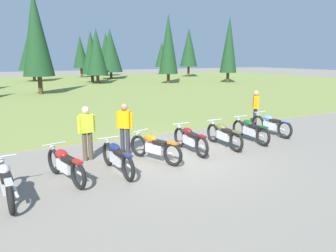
{
  "coord_description": "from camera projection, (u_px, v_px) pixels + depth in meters",
  "views": [
    {
      "loc": [
        -4.72,
        -8.26,
        3.09
      ],
      "look_at": [
        0.0,
        0.6,
        0.9
      ],
      "focal_mm": 33.64,
      "sensor_mm": 36.0,
      "label": 1
    }
  ],
  "objects": [
    {
      "name": "motorcycle_british_green",
      "position": [
        250.0,
        130.0,
        11.76
      ],
      "size": [
        0.62,
        2.1,
        0.88
      ],
      "color": "black",
      "rests_on": "ground"
    },
    {
      "name": "motorcycle_silver",
      "position": [
        6.0,
        182.0,
        6.84
      ],
      "size": [
        0.62,
        2.1,
        0.88
      ],
      "color": "black",
      "rests_on": "ground"
    },
    {
      "name": "forest_treeline",
      "position": [
        92.0,
        49.0,
        39.51
      ],
      "size": [
        43.6,
        29.64,
        8.46
      ],
      "color": "#47331E",
      "rests_on": "ground"
    },
    {
      "name": "rider_with_back_turned",
      "position": [
        256.0,
        107.0,
        13.97
      ],
      "size": [
        0.39,
        0.46,
        1.67
      ],
      "color": "#2D2D38",
      "rests_on": "ground"
    },
    {
      "name": "motorcycle_sky_blue",
      "position": [
        271.0,
        124.0,
        12.76
      ],
      "size": [
        0.62,
        2.1,
        0.88
      ],
      "color": "black",
      "rests_on": "ground"
    },
    {
      "name": "rider_near_row_end",
      "position": [
        125.0,
        126.0,
        10.07
      ],
      "size": [
        0.44,
        0.4,
        1.67
      ],
      "color": "#2D2D38",
      "rests_on": "ground"
    },
    {
      "name": "motorcycle_olive",
      "position": [
        224.0,
        135.0,
        11.06
      ],
      "size": [
        0.62,
        2.1,
        0.88
      ],
      "color": "black",
      "rests_on": "ground"
    },
    {
      "name": "ground_plane",
      "position": [
        177.0,
        157.0,
        9.95
      ],
      "size": [
        140.0,
        140.0,
        0.0
      ],
      "primitive_type": "plane",
      "color": "gray"
    },
    {
      "name": "motorcycle_orange",
      "position": [
        155.0,
        147.0,
        9.52
      ],
      "size": [
        0.95,
        1.99,
        0.88
      ],
      "color": "black",
      "rests_on": "ground"
    },
    {
      "name": "grass_moorland",
      "position": [
        54.0,
        88.0,
        31.53
      ],
      "size": [
        80.0,
        44.0,
        0.1
      ],
      "primitive_type": "cube",
      "color": "olive",
      "rests_on": "ground"
    },
    {
      "name": "motorcycle_red",
      "position": [
        65.0,
        164.0,
        7.98
      ],
      "size": [
        0.77,
        2.06,
        0.88
      ],
      "color": "black",
      "rests_on": "ground"
    },
    {
      "name": "rider_in_hivis_vest",
      "position": [
        87.0,
        130.0,
        9.49
      ],
      "size": [
        0.55,
        0.26,
        1.67
      ],
      "color": "#4C4233",
      "rests_on": "ground"
    },
    {
      "name": "motorcycle_navy",
      "position": [
        117.0,
        157.0,
        8.54
      ],
      "size": [
        0.62,
        2.1,
        0.88
      ],
      "color": "black",
      "rests_on": "ground"
    },
    {
      "name": "motorcycle_maroon",
      "position": [
        190.0,
        139.0,
        10.44
      ],
      "size": [
        0.62,
        2.1,
        0.88
      ],
      "color": "black",
      "rests_on": "ground"
    }
  ]
}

